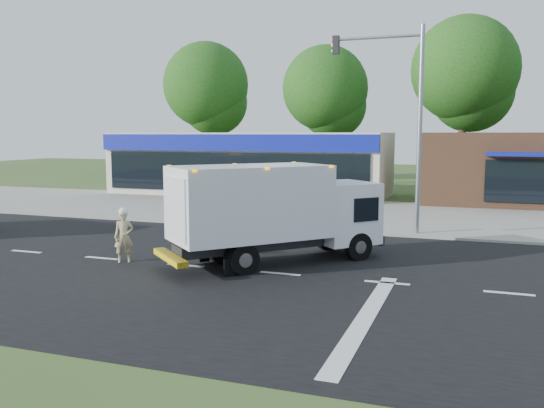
{
  "coord_description": "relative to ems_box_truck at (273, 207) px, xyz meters",
  "views": [
    {
      "loc": [
        5.15,
        -15.04,
        3.95
      ],
      "look_at": [
        -1.04,
        2.2,
        1.7
      ],
      "focal_mm": 38.0,
      "sensor_mm": 36.0,
      "label": 1
    }
  ],
  "objects": [
    {
      "name": "ground",
      "position": [
        0.66,
        -1.21,
        -1.74
      ],
      "size": [
        120.0,
        120.0,
        0.0
      ],
      "primitive_type": "plane",
      "color": "#385123",
      "rests_on": "ground"
    },
    {
      "name": "road_asphalt",
      "position": [
        0.66,
        -1.21,
        -1.74
      ],
      "size": [
        60.0,
        14.0,
        0.02
      ],
      "primitive_type": "cube",
      "color": "black",
      "rests_on": "ground"
    },
    {
      "name": "sidewalk",
      "position": [
        0.66,
        6.99,
        -1.68
      ],
      "size": [
        60.0,
        2.4,
        0.12
      ],
      "primitive_type": "cube",
      "color": "gray",
      "rests_on": "ground"
    },
    {
      "name": "parking_apron",
      "position": [
        0.66,
        12.79,
        -1.73
      ],
      "size": [
        60.0,
        9.0,
        0.02
      ],
      "primitive_type": "cube",
      "color": "gray",
      "rests_on": "ground"
    },
    {
      "name": "lane_markings",
      "position": [
        2.01,
        -2.56,
        -1.73
      ],
      "size": [
        55.2,
        7.0,
        0.01
      ],
      "color": "silver",
      "rests_on": "road_asphalt"
    },
    {
      "name": "ems_box_truck",
      "position": [
        0.0,
        0.0,
        0.0
      ],
      "size": [
        6.18,
        6.42,
        3.03
      ],
      "rotation": [
        0.0,
        0.0,
        0.82
      ],
      "color": "black",
      "rests_on": "ground"
    },
    {
      "name": "emergency_worker",
      "position": [
        -4.35,
        -1.41,
        -0.9
      ],
      "size": [
        0.7,
        0.65,
        1.71
      ],
      "rotation": [
        0.0,
        0.0,
        0.62
      ],
      "color": "tan",
      "rests_on": "ground"
    },
    {
      "name": "retail_strip_mall",
      "position": [
        -8.34,
        18.72,
        0.27
      ],
      "size": [
        18.0,
        6.2,
        4.0
      ],
      "color": "beige",
      "rests_on": "ground"
    },
    {
      "name": "brown_storefront",
      "position": [
        7.66,
        18.77,
        0.26
      ],
      "size": [
        10.0,
        6.7,
        4.0
      ],
      "color": "#382316",
      "rests_on": "ground"
    },
    {
      "name": "traffic_signal_pole",
      "position": [
        3.01,
        6.39,
        3.18
      ],
      "size": [
        3.51,
        0.25,
        8.0
      ],
      "color": "gray",
      "rests_on": "ground"
    },
    {
      "name": "background_trees",
      "position": [
        -0.19,
        26.95,
        5.64
      ],
      "size": [
        36.77,
        7.39,
        12.1
      ],
      "color": "#332114",
      "rests_on": "ground"
    }
  ]
}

